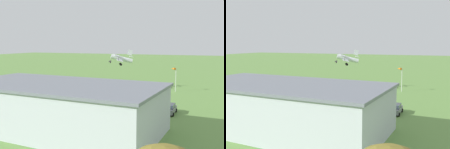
# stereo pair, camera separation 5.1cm
# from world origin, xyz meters

# --- Properties ---
(ground_plane) EXTENTS (400.00, 400.00, 0.00)m
(ground_plane) POSITION_xyz_m (0.00, 0.00, 0.00)
(ground_plane) COLOR #608C42
(hangar) EXTENTS (29.06, 15.36, 6.50)m
(hangar) POSITION_xyz_m (5.98, 33.91, 3.26)
(hangar) COLOR #B7BCC6
(hangar) RESTS_ON ground_plane
(biplane) EXTENTS (6.76, 8.52, 4.10)m
(biplane) POSITION_xyz_m (10.06, 0.01, 7.95)
(biplane) COLOR silver
(car_grey) EXTENTS (1.98, 4.45, 1.68)m
(car_grey) POSITION_xyz_m (-6.59, 19.55, 0.87)
(car_grey) COLOR slate
(car_grey) RESTS_ON ground_plane
(car_yellow) EXTENTS (2.12, 4.67, 1.67)m
(car_yellow) POSITION_xyz_m (15.64, 18.44, 0.87)
(car_yellow) COLOR gold
(car_yellow) RESTS_ON ground_plane
(car_blue) EXTENTS (2.49, 4.19, 1.64)m
(car_blue) POSITION_xyz_m (22.42, 19.50, 0.85)
(car_blue) COLOR #23389E
(car_blue) RESTS_ON ground_plane
(car_red) EXTENTS (2.11, 4.15, 1.55)m
(car_red) POSITION_xyz_m (29.22, 18.11, 0.81)
(car_red) COLOR red
(car_red) RESTS_ON ground_plane
(person_walking_on_apron) EXTENTS (0.52, 0.52, 1.58)m
(person_walking_on_apron) POSITION_xyz_m (7.36, 17.12, 0.78)
(person_walking_on_apron) COLOR #72338C
(person_walking_on_apron) RESTS_ON ground_plane
(person_at_fence_line) EXTENTS (0.50, 0.50, 1.53)m
(person_at_fence_line) POSITION_xyz_m (18.03, 22.40, 0.76)
(person_at_fence_line) COLOR #3F3F47
(person_at_fence_line) RESTS_ON ground_plane
(person_beside_truck) EXTENTS (0.53, 0.53, 1.61)m
(person_beside_truck) POSITION_xyz_m (12.70, 13.90, 0.80)
(person_beside_truck) COLOR beige
(person_beside_truck) RESTS_ON ground_plane
(windsock) EXTENTS (1.45, 1.28, 5.96)m
(windsock) POSITION_xyz_m (-3.22, -1.88, 5.24)
(windsock) COLOR silver
(windsock) RESTS_ON ground_plane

